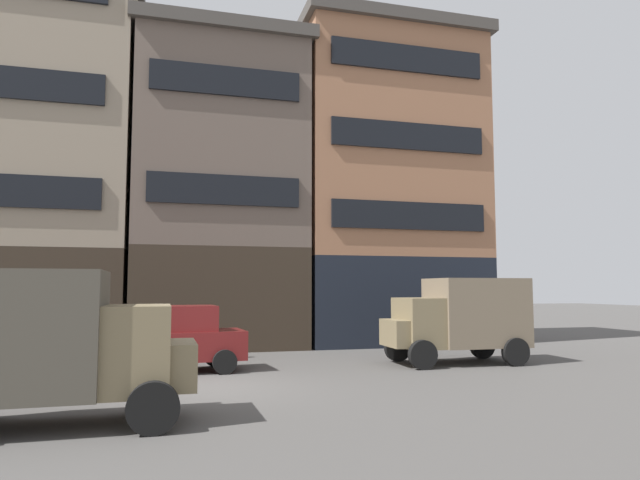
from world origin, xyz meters
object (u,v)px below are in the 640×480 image
delivery_truck_far (52,341)px  sedan_light (178,339)px  delivery_truck_near (459,317)px  fire_hydrant_curbside (234,345)px

delivery_truck_far → sedan_light: bearing=69.7°
delivery_truck_near → delivery_truck_far: same height
delivery_truck_near → delivery_truck_far: 11.94m
delivery_truck_near → delivery_truck_far: bearing=-152.9°
delivery_truck_near → sedan_light: size_ratio=1.15×
fire_hydrant_curbside → sedan_light: bearing=-124.3°
delivery_truck_far → fire_hydrant_curbside: size_ratio=5.26×
sedan_light → delivery_truck_near: bearing=-2.9°
delivery_truck_far → sedan_light: size_ratio=1.14×
delivery_truck_near → fire_hydrant_curbside: delivery_truck_near is taller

